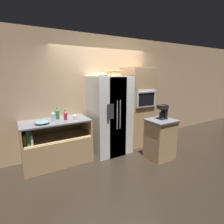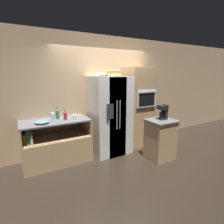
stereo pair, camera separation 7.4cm
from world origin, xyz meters
TOP-DOWN VIEW (x-y plane):
  - ground_plane at (0.00, 0.00)m, footprint 20.00×20.00m
  - wall_back at (0.00, 0.48)m, footprint 12.00×0.06m
  - counter_left at (-1.30, 0.11)m, footprint 1.38×0.67m
  - refrigerator at (-0.03, 0.05)m, footprint 0.89×0.81m
  - wall_oven at (0.88, 0.13)m, footprint 0.73×0.69m
  - island_counter at (0.78, -0.83)m, footprint 0.60×0.55m
  - wicker_basket at (0.08, 0.08)m, footprint 0.41×0.41m
  - fruit_bowl at (-0.21, 0.09)m, footprint 0.25×0.25m
  - bottle_tall at (-1.08, 0.07)m, footprint 0.07×0.07m
  - bottle_short at (-1.34, 0.07)m, footprint 0.07×0.07m
  - bottle_wide at (-1.22, 0.21)m, footprint 0.08×0.08m
  - mug at (-0.91, -0.03)m, footprint 0.12×0.09m
  - mixing_bowl at (-1.56, -0.00)m, footprint 0.28×0.28m
  - coffee_maker at (0.86, -0.79)m, footprint 0.20×0.17m

SIDE VIEW (x-z plane):
  - ground_plane at x=0.00m, z-range 0.00..0.00m
  - counter_left at x=-1.30m, z-range -0.13..0.82m
  - island_counter at x=0.78m, z-range 0.00..0.91m
  - refrigerator at x=-0.03m, z-range 0.00..1.84m
  - mixing_bowl at x=-1.56m, z-range 0.95..1.01m
  - mug at x=-0.91m, z-range 0.95..1.05m
  - wall_oven at x=0.88m, z-range 0.01..2.06m
  - bottle_tall at x=-1.08m, z-range 0.94..1.14m
  - bottle_short at x=-1.34m, z-range 0.94..1.16m
  - bottle_wide at x=-1.22m, z-range 0.93..1.19m
  - coffee_maker at x=0.86m, z-range 0.92..1.23m
  - wall_back at x=0.00m, z-range 0.00..2.80m
  - fruit_bowl at x=-0.21m, z-range 1.84..1.92m
  - wicker_basket at x=0.08m, z-range 1.85..1.98m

